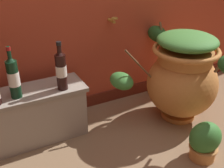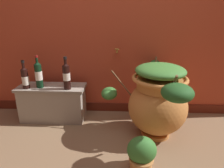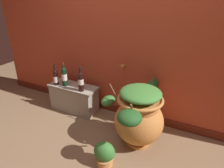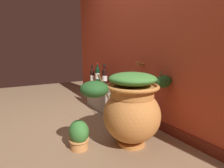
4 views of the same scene
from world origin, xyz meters
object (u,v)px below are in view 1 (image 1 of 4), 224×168
(terracotta_urn, at_px, (182,75))
(wine_bottle_middle, at_px, (61,69))
(potted_shrub, at_px, (205,141))
(wine_bottle_right, at_px, (13,76))

(terracotta_urn, xyz_separation_m, wine_bottle_middle, (-0.92, 0.20, 0.17))
(terracotta_urn, height_order, wine_bottle_middle, wine_bottle_middle)
(wine_bottle_middle, xyz_separation_m, potted_shrub, (0.74, -0.68, -0.42))
(terracotta_urn, bearing_deg, wine_bottle_right, 169.33)
(wine_bottle_right, height_order, potted_shrub, wine_bottle_right)
(terracotta_urn, bearing_deg, potted_shrub, -110.73)
(wine_bottle_right, xyz_separation_m, potted_shrub, (1.05, -0.71, -0.41))
(wine_bottle_middle, relative_size, potted_shrub, 1.23)
(wine_bottle_middle, height_order, wine_bottle_right, wine_bottle_right)
(terracotta_urn, bearing_deg, wine_bottle_middle, 167.78)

